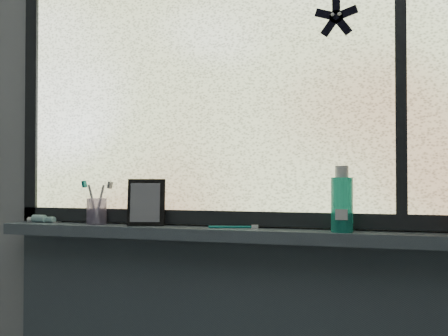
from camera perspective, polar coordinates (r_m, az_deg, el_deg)
wall_back at (r=1.78m, az=-0.16°, el=0.80°), size 3.00×0.01×2.50m
windowsill at (r=1.71m, az=-0.87°, el=-7.50°), size 1.62×0.14×0.04m
window_pane at (r=1.79m, az=-0.37°, el=9.84°), size 1.50×0.01×1.00m
frame_bottom at (r=1.75m, az=-0.41°, el=-5.71°), size 1.60×0.03×0.05m
frame_left at (r=2.13m, az=-21.00°, el=8.12°), size 0.05×0.03×1.10m
frame_mullion at (r=1.71m, az=19.55°, el=10.38°), size 0.03×0.03×1.00m
starfish_sticker at (r=1.75m, az=12.70°, el=16.49°), size 0.15×0.02×0.15m
vanity_mirror at (r=1.80m, az=-8.87°, el=-3.90°), size 0.15×0.10×0.17m
toothpaste_tube at (r=2.03m, az=-19.99°, el=-5.45°), size 0.16×0.04×0.03m
toothbrush_cup at (r=1.90m, az=-14.35°, el=-4.81°), size 0.09×0.09×0.09m
toothbrush_lying at (r=1.70m, az=0.73°, el=-6.68°), size 0.18×0.06×0.01m
mouthwash_bottle at (r=1.61m, az=13.32°, el=-3.46°), size 0.08×0.08×0.17m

